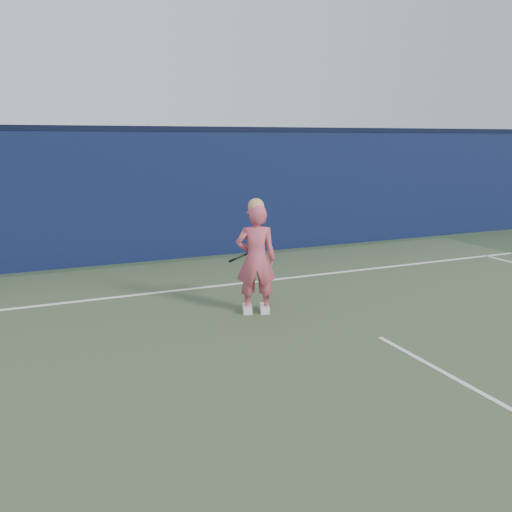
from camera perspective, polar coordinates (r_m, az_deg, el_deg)
name	(u,v)px	position (r m, az deg, el deg)	size (l,w,h in m)	color
ground	(437,370)	(6.08, 18.56, -11.32)	(80.00, 80.00, 0.00)	#34482C
backstop_wall	(224,194)	(11.32, -3.44, 6.58)	(24.00, 0.40, 2.50)	#0C1638
wall_cap	(223,129)	(11.26, -3.53, 13.17)	(24.00, 0.42, 0.10)	black
player	(256,259)	(7.38, 0.00, -0.28)	(0.64, 0.52, 1.59)	#CC4F62
racket	(253,252)	(7.87, -0.35, 0.40)	(0.55, 0.15, 0.29)	black
court_lines	(461,382)	(5.86, 20.74, -12.28)	(11.00, 12.04, 0.01)	white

